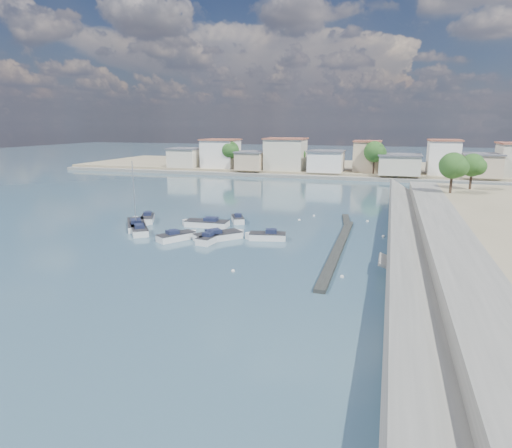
{
  "coord_description": "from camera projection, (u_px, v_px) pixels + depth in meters",
  "views": [
    {
      "loc": [
        11.74,
        -35.39,
        13.4
      ],
      "look_at": [
        -3.45,
        13.38,
        1.4
      ],
      "focal_mm": 30.0,
      "sensor_mm": 36.0,
      "label": 1
    }
  ],
  "objects": [
    {
      "name": "ground",
      "position": [
        319.0,
        201.0,
        76.54
      ],
      "size": [
        400.0,
        400.0,
        0.0
      ],
      "primitive_type": "plane",
      "color": "#2E4C5D",
      "rests_on": "ground"
    },
    {
      "name": "seawall_walkway",
      "position": [
        450.0,
        243.0,
        45.88
      ],
      "size": [
        5.0,
        90.0,
        1.8
      ],
      "primitive_type": "cube",
      "color": "slate",
      "rests_on": "ground"
    },
    {
      "name": "breakwater",
      "position": [
        340.0,
        242.0,
        49.11
      ],
      "size": [
        2.0,
        31.02,
        0.35
      ],
      "color": "black",
      "rests_on": "ground"
    },
    {
      "name": "far_shore_land",
      "position": [
        347.0,
        168.0,
        124.71
      ],
      "size": [
        160.0,
        40.0,
        1.4
      ],
      "primitive_type": "cube",
      "color": "gray",
      "rests_on": "ground"
    },
    {
      "name": "far_shore_quay",
      "position": [
        339.0,
        178.0,
        105.26
      ],
      "size": [
        160.0,
        2.5,
        0.8
      ],
      "primitive_type": "cube",
      "color": "slate",
      "rests_on": "ground"
    },
    {
      "name": "far_town",
      "position": [
        386.0,
        159.0,
        106.62
      ],
      "size": [
        113.01,
        12.8,
        8.35
      ],
      "color": "beige",
      "rests_on": "far_shore_land"
    },
    {
      "name": "shore_trees",
      "position": [
        375.0,
        156.0,
        98.83
      ],
      "size": [
        74.56,
        38.32,
        7.92
      ],
      "color": "#38281E",
      "rests_on": "ground"
    },
    {
      "name": "motorboat_a",
      "position": [
        139.0,
        230.0,
        53.74
      ],
      "size": [
        4.31,
        4.84,
        1.48
      ],
      "color": "white",
      "rests_on": "ground"
    },
    {
      "name": "motorboat_b",
      "position": [
        211.0,
        238.0,
        49.75
      ],
      "size": [
        2.09,
        4.46,
        1.48
      ],
      "color": "white",
      "rests_on": "ground"
    },
    {
      "name": "motorboat_c",
      "position": [
        205.0,
        224.0,
        57.16
      ],
      "size": [
        6.47,
        2.6,
        1.48
      ],
      "color": "white",
      "rests_on": "ground"
    },
    {
      "name": "motorboat_d",
      "position": [
        266.0,
        236.0,
        50.66
      ],
      "size": [
        4.93,
        2.62,
        1.48
      ],
      "color": "white",
      "rests_on": "ground"
    },
    {
      "name": "motorboat_e",
      "position": [
        178.0,
        237.0,
        50.62
      ],
      "size": [
        3.89,
        4.7,
        1.48
      ],
      "color": "white",
      "rests_on": "ground"
    },
    {
      "name": "motorboat_f",
      "position": [
        237.0,
        219.0,
        59.84
      ],
      "size": [
        2.92,
        3.92,
        1.48
      ],
      "color": "white",
      "rests_on": "ground"
    },
    {
      "name": "motorboat_g",
      "position": [
        147.0,
        219.0,
        59.79
      ],
      "size": [
        3.42,
        4.73,
        1.48
      ],
      "color": "white",
      "rests_on": "ground"
    },
    {
      "name": "motorboat_h",
      "position": [
        220.0,
        236.0,
        50.87
      ],
      "size": [
        5.44,
        5.56,
        1.48
      ],
      "color": "white",
      "rests_on": "ground"
    },
    {
      "name": "sailboat",
      "position": [
        136.0,
        224.0,
        56.63
      ],
      "size": [
        5.3,
        6.36,
        9.0
      ],
      "color": "white",
      "rests_on": "ground"
    },
    {
      "name": "mooring_buoys",
      "position": [
        326.0,
        236.0,
        52.35
      ],
      "size": [
        13.47,
        26.9,
        0.37
      ],
      "color": "silver",
      "rests_on": "ground"
    }
  ]
}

